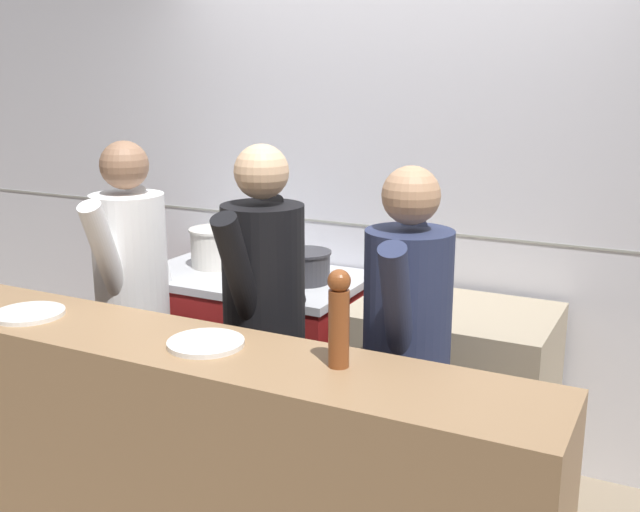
% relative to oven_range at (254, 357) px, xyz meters
% --- Properties ---
extents(wall_back_tiled, '(8.00, 0.06, 2.60)m').
position_rel_oven_range_xyz_m(wall_back_tiled, '(0.60, 0.40, 0.84)').
color(wall_back_tiled, silver).
rests_on(wall_back_tiled, ground_plane).
extents(oven_range, '(1.15, 0.71, 0.92)m').
position_rel_oven_range_xyz_m(oven_range, '(0.00, 0.00, 0.00)').
color(oven_range, maroon).
rests_on(oven_range, ground_plane).
extents(prep_counter, '(0.90, 0.65, 0.89)m').
position_rel_oven_range_xyz_m(prep_counter, '(1.08, -0.00, -0.02)').
color(prep_counter, gray).
rests_on(prep_counter, ground_plane).
extents(pass_counter, '(2.61, 0.45, 1.02)m').
position_rel_oven_range_xyz_m(pass_counter, '(0.48, -1.20, 0.05)').
color(pass_counter, '#93704C').
rests_on(pass_counter, ground_plane).
extents(stock_pot, '(0.29, 0.29, 0.21)m').
position_rel_oven_range_xyz_m(stock_pot, '(-0.26, 0.06, 0.57)').
color(stock_pot, beige).
rests_on(stock_pot, oven_range).
extents(sauce_pot, '(0.26, 0.26, 0.16)m').
position_rel_oven_range_xyz_m(sauce_pot, '(0.31, -0.00, 0.54)').
color(sauce_pot, '#2D2D33').
rests_on(sauce_pot, oven_range).
extents(plated_dish_main, '(0.27, 0.27, 0.02)m').
position_rel_oven_range_xyz_m(plated_dish_main, '(-0.24, -1.23, 0.57)').
color(plated_dish_main, white).
rests_on(plated_dish_main, pass_counter).
extents(plated_dish_appetiser, '(0.27, 0.27, 0.02)m').
position_rel_oven_range_xyz_m(plated_dish_appetiser, '(0.56, -1.19, 0.57)').
color(plated_dish_appetiser, white).
rests_on(plated_dish_appetiser, pass_counter).
extents(pepper_mill, '(0.07, 0.07, 0.32)m').
position_rel_oven_range_xyz_m(pepper_mill, '(1.05, -1.15, 0.73)').
color(pepper_mill, brown).
rests_on(pepper_mill, pass_counter).
extents(chef_head_cook, '(0.40, 0.72, 1.64)m').
position_rel_oven_range_xyz_m(chef_head_cook, '(-0.27, -0.61, 0.46)').
color(chef_head_cook, black).
rests_on(chef_head_cook, ground_plane).
extents(chef_sous, '(0.37, 0.73, 1.67)m').
position_rel_oven_range_xyz_m(chef_sous, '(0.47, -0.66, 0.47)').
color(chef_sous, black).
rests_on(chef_sous, ground_plane).
extents(chef_line, '(0.38, 0.71, 1.62)m').
position_rel_oven_range_xyz_m(chef_line, '(1.10, -0.67, 0.44)').
color(chef_line, black).
rests_on(chef_line, ground_plane).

